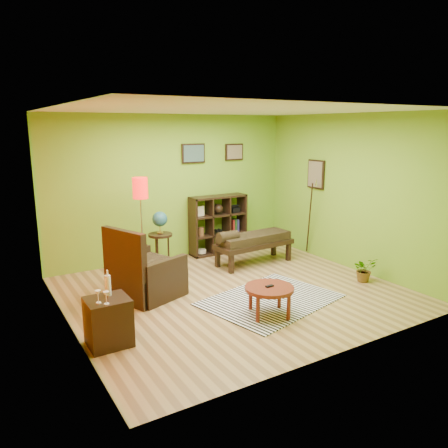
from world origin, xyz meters
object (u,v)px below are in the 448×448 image
floor_lamp (141,197)px  globe_table (160,226)px  potted_plant (364,272)px  bench (252,241)px  side_cabinet (108,321)px  coffee_table (269,291)px  cube_shelf (219,224)px  armchair (144,276)px

floor_lamp → globe_table: floor_lamp is taller
potted_plant → bench: bearing=121.4°
side_cabinet → globe_table: globe_table is taller
globe_table → coffee_table: bearing=-80.2°
side_cabinet → bench: (3.27, 1.71, 0.16)m
cube_shelf → globe_table: bearing=-167.1°
globe_table → bench: size_ratio=0.67×
coffee_table → side_cabinet: (-2.15, 0.32, -0.06)m
cube_shelf → bench: (0.15, -0.99, -0.14)m
coffee_table → bench: (1.12, 2.03, 0.10)m
coffee_table → side_cabinet: size_ratio=0.75×
armchair → globe_table: (0.77, 1.15, 0.47)m
globe_table → bench: (1.58, -0.66, -0.35)m
coffee_table → floor_lamp: (-0.92, 2.39, 1.05)m
bench → side_cabinet: bearing=-152.3°
armchair → floor_lamp: (0.32, 0.86, 1.07)m
coffee_table → potted_plant: 2.22m
armchair → potted_plant: 3.67m
cube_shelf → potted_plant: size_ratio=2.87×
side_cabinet → globe_table: size_ratio=0.84×
armchair → globe_table: 1.47m
globe_table → cube_shelf: 1.48m
globe_table → potted_plant: (2.66, -2.43, -0.65)m
bench → floor_lamp: bearing=169.9°
floor_lamp → potted_plant: size_ratio=4.16×
armchair → floor_lamp: floor_lamp is taller
floor_lamp → globe_table: size_ratio=1.63×
side_cabinet → potted_plant: size_ratio=2.15×
side_cabinet → cube_shelf: bearing=40.9°
floor_lamp → globe_table: (0.46, 0.30, -0.60)m
side_cabinet → floor_lamp: (1.23, 2.08, 1.11)m
globe_table → potted_plant: bearing=-42.3°
armchair → side_cabinet: 1.52m
side_cabinet → globe_table: 2.96m
coffee_table → potted_plant: (2.20, 0.26, -0.20)m
coffee_table → side_cabinet: 2.17m
side_cabinet → bench: side_cabinet is taller
globe_table → bench: 1.75m
coffee_table → floor_lamp: floor_lamp is taller
globe_table → potted_plant: 3.66m
floor_lamp → potted_plant: floor_lamp is taller
armchair → cube_shelf: 2.67m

